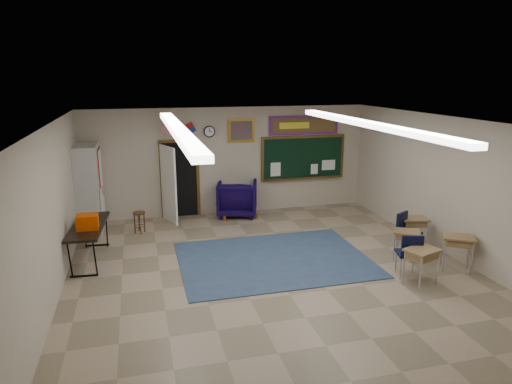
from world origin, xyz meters
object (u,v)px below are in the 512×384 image
object	(u,v)px
student_desk_front_right	(413,231)
wooden_stool	(140,222)
student_desk_front_left	(406,244)
folding_table	(90,241)
wingback_armchair	(237,198)

from	to	relation	value
student_desk_front_right	wooden_stool	bearing A→B (deg)	167.81
student_desk_front_right	wooden_stool	world-z (taller)	student_desk_front_right
student_desk_front_left	student_desk_front_right	xyz separation A→B (m)	(0.55, 0.59, 0.04)
student_desk_front_left	folding_table	size ratio (longest dim) A/B	0.35
wingback_armchair	student_desk_front_right	distance (m)	4.81
student_desk_front_left	wooden_stool	world-z (taller)	student_desk_front_left
folding_table	wooden_stool	distance (m)	1.87
wooden_stool	student_desk_front_left	bearing A→B (deg)	-30.55
student_desk_front_left	folding_table	xyz separation A→B (m)	(-6.51, 1.68, 0.07)
wooden_stool	folding_table	bearing A→B (deg)	-123.86
student_desk_front_left	student_desk_front_right	size ratio (longest dim) A/B	0.95
student_desk_front_left	student_desk_front_right	distance (m)	0.81
wingback_armchair	wooden_stool	xyz separation A→B (m)	(-2.69, -0.84, -0.22)
folding_table	student_desk_front_left	bearing A→B (deg)	-10.01
wingback_armchair	folding_table	bearing A→B (deg)	49.22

